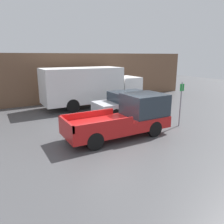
{
  "coord_description": "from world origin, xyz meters",
  "views": [
    {
      "loc": [
        -4.77,
        -8.79,
        3.96
      ],
      "look_at": [
        0.8,
        1.08,
        1.02
      ],
      "focal_mm": 35.0,
      "sensor_mm": 36.0,
      "label": 1
    }
  ],
  "objects": [
    {
      "name": "car",
      "position": [
        3.36,
        3.47,
        0.82
      ],
      "size": [
        4.53,
        1.95,
        1.59
      ],
      "color": "silver",
      "rests_on": "ground"
    },
    {
      "name": "parking_sign",
      "position": [
        4.56,
        -0.19,
        1.43
      ],
      "size": [
        0.3,
        0.07,
        2.54
      ],
      "color": "gray",
      "rests_on": "ground"
    },
    {
      "name": "pickup_truck",
      "position": [
        1.13,
        0.08,
        0.95
      ],
      "size": [
        5.31,
        2.0,
        2.04
      ],
      "color": "red",
      "rests_on": "ground"
    },
    {
      "name": "delivery_truck",
      "position": [
        2.11,
        6.96,
        1.67
      ],
      "size": [
        7.93,
        2.59,
        3.07
      ],
      "color": "white",
      "rests_on": "ground"
    },
    {
      "name": "ground_plane",
      "position": [
        0.0,
        0.0,
        0.0
      ],
      "size": [
        60.0,
        60.0,
        0.0
      ],
      "primitive_type": "plane",
      "color": "#4C4C4F"
    },
    {
      "name": "building_wall",
      "position": [
        0.0,
        9.52,
        2.08
      ],
      "size": [
        28.0,
        0.15,
        4.15
      ],
      "color": "brown",
      "rests_on": "ground"
    }
  ]
}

